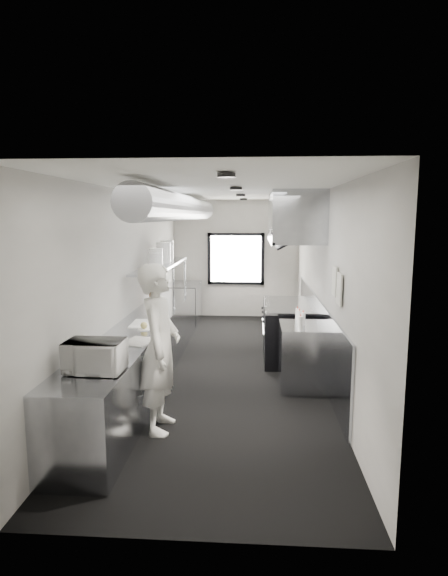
% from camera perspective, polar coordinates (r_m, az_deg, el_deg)
% --- Properties ---
extents(floor, '(3.00, 8.00, 0.01)m').
position_cam_1_polar(floor, '(7.55, 0.16, -9.86)').
color(floor, black).
rests_on(floor, ground).
extents(ceiling, '(3.00, 8.00, 0.01)m').
position_cam_1_polar(ceiling, '(7.16, 0.17, 11.87)').
color(ceiling, white).
rests_on(ceiling, wall_back).
extents(wall_back, '(3.00, 0.02, 2.80)m').
position_cam_1_polar(wall_back, '(11.20, 1.47, 3.60)').
color(wall_back, '#BBB8B2').
rests_on(wall_back, floor).
extents(wall_front, '(3.00, 0.02, 2.80)m').
position_cam_1_polar(wall_front, '(3.33, -4.28, -9.01)').
color(wall_front, '#BBB8B2').
rests_on(wall_front, floor).
extents(wall_left, '(0.02, 8.00, 2.80)m').
position_cam_1_polar(wall_left, '(7.47, -11.40, 0.81)').
color(wall_left, '#BBB8B2').
rests_on(wall_left, floor).
extents(wall_right, '(0.02, 8.00, 2.80)m').
position_cam_1_polar(wall_right, '(7.29, 12.01, 0.59)').
color(wall_right, '#BBB8B2').
rests_on(wall_right, floor).
extents(wall_cladding, '(0.03, 5.50, 1.10)m').
position_cam_1_polar(wall_cladding, '(7.74, 11.35, -5.33)').
color(wall_cladding, '#999DA7').
rests_on(wall_cladding, wall_right).
extents(hvac_duct, '(0.40, 6.40, 0.40)m').
position_cam_1_polar(hvac_duct, '(7.63, -4.97, 9.77)').
color(hvac_duct, gray).
rests_on(hvac_duct, ceiling).
extents(service_window, '(1.36, 0.05, 1.25)m').
position_cam_1_polar(service_window, '(11.16, 1.46, 3.58)').
color(service_window, white).
rests_on(service_window, wall_back).
extents(exhaust_hood, '(0.81, 2.20, 0.88)m').
position_cam_1_polar(exhaust_hood, '(7.87, 8.58, 8.52)').
color(exhaust_hood, '#999DA7').
rests_on(exhaust_hood, ceiling).
extents(prep_counter, '(0.70, 6.00, 0.90)m').
position_cam_1_polar(prep_counter, '(7.11, -9.47, -7.38)').
color(prep_counter, '#999DA7').
rests_on(prep_counter, floor).
extents(pass_shelf, '(0.45, 3.00, 0.68)m').
position_cam_1_polar(pass_shelf, '(8.35, -7.59, 2.67)').
color(pass_shelf, '#999DA7').
rests_on(pass_shelf, prep_counter).
extents(range, '(0.88, 1.60, 0.94)m').
position_cam_1_polar(range, '(8.10, 7.85, -5.19)').
color(range, black).
rests_on(range, floor).
extents(bottle_station, '(0.65, 0.80, 0.90)m').
position_cam_1_polar(bottle_station, '(6.77, 9.63, -8.22)').
color(bottle_station, '#999DA7').
rests_on(bottle_station, floor).
extents(far_work_table, '(0.70, 1.20, 0.90)m').
position_cam_1_polar(far_work_table, '(10.65, -4.93, -1.87)').
color(far_work_table, '#999DA7').
rests_on(far_work_table, floor).
extents(notice_sheet_a, '(0.02, 0.28, 0.38)m').
position_cam_1_polar(notice_sheet_a, '(6.08, 13.38, 0.84)').
color(notice_sheet_a, silver).
rests_on(notice_sheet_a, wall_right).
extents(notice_sheet_b, '(0.02, 0.28, 0.38)m').
position_cam_1_polar(notice_sheet_b, '(5.75, 13.93, -0.14)').
color(notice_sheet_b, silver).
rests_on(notice_sheet_b, wall_right).
extents(line_cook, '(0.47, 0.70, 1.91)m').
position_cam_1_polar(line_cook, '(5.31, -7.88, -7.29)').
color(line_cook, silver).
rests_on(line_cook, floor).
extents(microwave, '(0.53, 0.41, 0.31)m').
position_cam_1_polar(microwave, '(4.79, -15.53, -8.04)').
color(microwave, white).
rests_on(microwave, prep_counter).
extents(deli_tub_a, '(0.13, 0.13, 0.09)m').
position_cam_1_polar(deli_tub_a, '(5.26, -15.85, -7.79)').
color(deli_tub_a, silver).
rests_on(deli_tub_a, prep_counter).
extents(deli_tub_b, '(0.14, 0.14, 0.10)m').
position_cam_1_polar(deli_tub_b, '(5.27, -16.22, -7.75)').
color(deli_tub_b, silver).
rests_on(deli_tub_b, prep_counter).
extents(newspaper, '(0.43, 0.49, 0.01)m').
position_cam_1_polar(newspaper, '(5.81, -10.43, -6.44)').
color(newspaper, white).
rests_on(newspaper, prep_counter).
extents(small_plate, '(0.20, 0.20, 0.01)m').
position_cam_1_polar(small_plate, '(6.39, -9.77, -4.99)').
color(small_plate, white).
rests_on(small_plate, prep_counter).
extents(pastry, '(0.09, 0.09, 0.09)m').
position_cam_1_polar(pastry, '(6.38, -9.78, -4.53)').
color(pastry, tan).
rests_on(pastry, small_plate).
extents(cutting_board, '(0.42, 0.55, 0.02)m').
position_cam_1_polar(cutting_board, '(6.70, -9.54, -4.34)').
color(cutting_board, white).
rests_on(cutting_board, prep_counter).
extents(knife_block, '(0.13, 0.22, 0.23)m').
position_cam_1_polar(knife_block, '(8.09, -8.78, -1.28)').
color(knife_block, brown).
rests_on(knife_block, prep_counter).
extents(plate_stack_a, '(0.23, 0.23, 0.26)m').
position_cam_1_polar(plate_stack_a, '(7.68, -8.44, 3.34)').
color(plate_stack_a, white).
rests_on(plate_stack_a, pass_shelf).
extents(plate_stack_b, '(0.26, 0.26, 0.31)m').
position_cam_1_polar(plate_stack_b, '(7.98, -8.34, 3.73)').
color(plate_stack_b, white).
rests_on(plate_stack_b, pass_shelf).
extents(plate_stack_c, '(0.32, 0.32, 0.37)m').
position_cam_1_polar(plate_stack_c, '(8.58, -7.40, 4.32)').
color(plate_stack_c, white).
rests_on(plate_stack_c, pass_shelf).
extents(plate_stack_d, '(0.30, 0.30, 0.39)m').
position_cam_1_polar(plate_stack_d, '(9.02, -6.98, 4.59)').
color(plate_stack_d, white).
rests_on(plate_stack_d, pass_shelf).
extents(squeeze_bottle_a, '(0.08, 0.08, 0.20)m').
position_cam_1_polar(squeeze_bottle_a, '(6.30, 9.35, -4.32)').
color(squeeze_bottle_a, white).
rests_on(squeeze_bottle_a, bottle_station).
extents(squeeze_bottle_b, '(0.07, 0.07, 0.16)m').
position_cam_1_polar(squeeze_bottle_b, '(6.46, 9.35, -4.15)').
color(squeeze_bottle_b, white).
rests_on(squeeze_bottle_b, bottle_station).
extents(squeeze_bottle_c, '(0.07, 0.07, 0.19)m').
position_cam_1_polar(squeeze_bottle_c, '(6.63, 9.65, -3.73)').
color(squeeze_bottle_c, white).
rests_on(squeeze_bottle_c, bottle_station).
extents(squeeze_bottle_d, '(0.07, 0.07, 0.19)m').
position_cam_1_polar(squeeze_bottle_d, '(6.74, 9.22, -3.51)').
color(squeeze_bottle_d, white).
rests_on(squeeze_bottle_d, bottle_station).
extents(squeeze_bottle_e, '(0.07, 0.07, 0.17)m').
position_cam_1_polar(squeeze_bottle_e, '(6.97, 8.97, -3.17)').
color(squeeze_bottle_e, white).
rests_on(squeeze_bottle_e, bottle_station).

